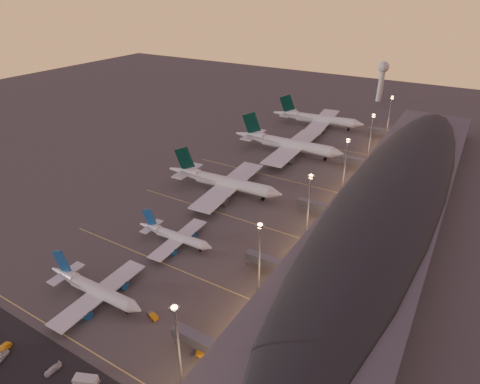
% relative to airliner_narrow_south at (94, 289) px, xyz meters
% --- Properties ---
extents(ground, '(700.00, 700.00, 0.00)m').
position_rel_airliner_narrow_south_xyz_m(ground, '(6.79, 29.72, -3.59)').
color(ground, '#423F3D').
extents(airliner_narrow_south, '(38.78, 34.56, 13.89)m').
position_rel_airliner_narrow_south_xyz_m(airliner_narrow_south, '(0.00, 0.00, 0.00)').
color(airliner_narrow_south, silver).
rests_on(airliner_narrow_south, ground).
extents(airliner_narrow_north, '(33.78, 30.15, 12.08)m').
position_rel_airliner_narrow_south_xyz_m(airliner_narrow_north, '(2.19, 36.95, -0.47)').
color(airliner_narrow_north, silver).
rests_on(airliner_narrow_north, ground).
extents(airliner_wide_near, '(60.86, 55.58, 19.47)m').
position_rel_airliner_narrow_south_xyz_m(airliner_wide_near, '(-5.64, 82.79, 1.42)').
color(airliner_wide_near, silver).
rests_on(airliner_wide_near, ground).
extents(airliner_wide_mid, '(67.90, 61.73, 21.76)m').
position_rel_airliner_narrow_south_xyz_m(airliner_wide_mid, '(-0.12, 143.17, 2.01)').
color(airliner_wide_mid, silver).
rests_on(airliner_wide_mid, ground).
extents(airliner_wide_far, '(64.03, 58.69, 20.48)m').
position_rel_airliner_narrow_south_xyz_m(airliner_wide_far, '(-3.23, 198.88, 1.68)').
color(airliner_wide_far, silver).
rests_on(airliner_wide_far, ground).
extents(terminal_building, '(56.35, 255.00, 17.46)m').
position_rel_airliner_narrow_south_xyz_m(terminal_building, '(68.63, 102.19, 5.19)').
color(terminal_building, '#525257').
rests_on(terminal_building, ground).
extents(light_masts, '(2.20, 217.20, 25.90)m').
position_rel_airliner_narrow_south_xyz_m(light_masts, '(42.79, 94.72, 13.96)').
color(light_masts, gray).
rests_on(light_masts, ground).
extents(radar_tower, '(9.00, 9.00, 32.50)m').
position_rel_airliner_narrow_south_xyz_m(radar_tower, '(16.79, 289.72, 18.28)').
color(radar_tower, silver).
rests_on(radar_tower, ground).
extents(service_lane, '(260.00, 16.00, 0.01)m').
position_rel_airliner_narrow_south_xyz_m(service_lane, '(6.79, -26.28, -3.59)').
color(service_lane, black).
rests_on(service_lane, ground).
extents(lane_markings, '(90.00, 180.36, 0.00)m').
position_rel_airliner_narrow_south_xyz_m(lane_markings, '(6.79, 69.72, -3.58)').
color(lane_markings, '#D8C659').
rests_on(lane_markings, ground).
extents(baggage_tug_a, '(4.51, 2.81, 1.26)m').
position_rel_airliner_narrow_south_xyz_m(baggage_tug_a, '(21.24, 2.96, -3.02)').
color(baggage_tug_a, orange).
rests_on(baggage_tug_a, ground).
extents(baggage_tug_b, '(4.06, 3.15, 1.14)m').
position_rel_airliner_narrow_south_xyz_m(baggage_tug_b, '(41.43, -1.16, -3.07)').
color(baggage_tug_b, orange).
rests_on(baggage_tug_b, ground).
extents(catering_truck_a, '(6.70, 4.66, 3.52)m').
position_rel_airliner_narrow_south_xyz_m(catering_truck_a, '(23.49, -23.14, -1.94)').
color(catering_truck_a, silver).
rests_on(catering_truck_a, ground).
extents(service_van_b, '(3.21, 5.37, 1.67)m').
position_rel_airliner_narrow_south_xyz_m(service_van_b, '(-5.09, -27.71, -2.75)').
color(service_van_b, orange).
rests_on(service_van_b, ground).
extents(service_van_c, '(2.23, 4.75, 1.34)m').
position_rel_airliner_narrow_south_xyz_m(service_van_c, '(11.92, -24.62, -2.92)').
color(service_van_c, silver).
rests_on(service_van_c, ground).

